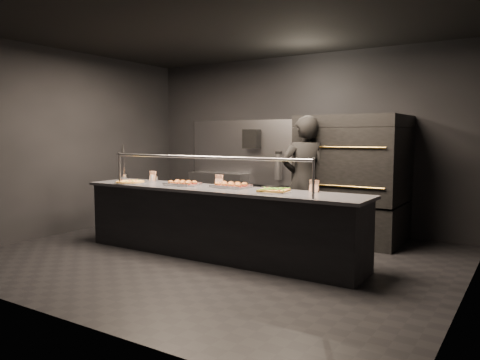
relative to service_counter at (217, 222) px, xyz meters
The scene contains 15 objects.
room 1.03m from the service_counter, 115.57° to the left, with size 6.04×6.00×3.00m.
service_counter is the anchor object (origin of this frame).
pizza_oven 2.30m from the service_counter, 57.73° to the left, with size 1.50×1.23×1.91m.
prep_shelf 2.82m from the service_counter, 124.59° to the left, with size 1.20×0.35×0.90m, color #99999E.
towel_dispenser 2.78m from the service_counter, 110.63° to the left, with size 0.30×0.20×0.35m, color black.
fire_extinguisher 2.50m from the service_counter, 98.30° to the left, with size 0.14×0.14×0.51m.
beer_tap 2.06m from the service_counter, behind, with size 0.15×0.21×0.57m.
round_pizza 1.53m from the service_counter, behind, with size 0.47×0.47×0.03m.
slider_tray_a 0.77m from the service_counter, behind, with size 0.53×0.46×0.07m.
slider_tray_b 0.52m from the service_counter, 47.63° to the left, with size 0.51×0.40×0.08m.
square_pizza 0.97m from the service_counter, ahead, with size 0.43×0.43×0.05m.
condiment_jar 1.50m from the service_counter, 168.54° to the left, with size 0.14×0.05×0.09m.
tent_cards 0.61m from the service_counter, 109.82° to the left, with size 2.78×0.04×0.15m.
trash_bin 2.25m from the service_counter, 99.06° to the left, with size 0.43×0.43×0.72m, color black.
worker 1.47m from the service_counter, 59.44° to the left, with size 0.69×0.46×1.90m, color black.
Camera 1 is at (3.55, -5.02, 1.61)m, focal length 35.00 mm.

